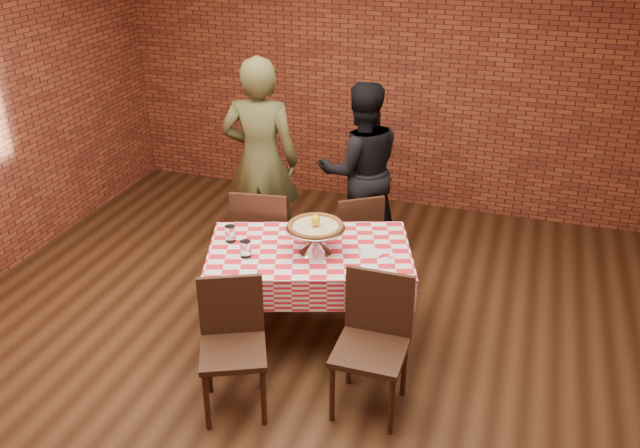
{
  "coord_description": "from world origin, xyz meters",
  "views": [
    {
      "loc": [
        1.5,
        -3.64,
        3.08
      ],
      "look_at": [
        0.18,
        0.45,
        0.93
      ],
      "focal_mm": 37.91,
      "sensor_mm": 36.0,
      "label": 1
    }
  ],
  "objects_px": {
    "water_glass_right": "(230,234)",
    "diner_black": "(361,170)",
    "water_glass_left": "(246,249)",
    "pizza": "(316,227)",
    "chair_near_right": "(370,350)",
    "condiment_caddy": "(313,223)",
    "table": "(310,294)",
    "pizza_stand": "(316,240)",
    "chair_near_left": "(233,352)",
    "chair_far_left": "(266,236)",
    "diner_olive": "(261,162)",
    "chair_far_right": "(353,237)"
  },
  "relations": [
    {
      "from": "table",
      "to": "water_glass_right",
      "type": "xyz_separation_m",
      "value": [
        -0.59,
        -0.06,
        0.44
      ]
    },
    {
      "from": "condiment_caddy",
      "to": "diner_olive",
      "type": "bearing_deg",
      "value": 110.1
    },
    {
      "from": "pizza",
      "to": "chair_near_right",
      "type": "bearing_deg",
      "value": -47.3
    },
    {
      "from": "pizza",
      "to": "chair_near_right",
      "type": "distance_m",
      "value": 0.96
    },
    {
      "from": "pizza_stand",
      "to": "water_glass_right",
      "type": "distance_m",
      "value": 0.64
    },
    {
      "from": "water_glass_right",
      "to": "chair_far_left",
      "type": "relative_size",
      "value": 0.13
    },
    {
      "from": "table",
      "to": "chair_far_right",
      "type": "relative_size",
      "value": 1.64
    },
    {
      "from": "diner_black",
      "to": "chair_near_left",
      "type": "bearing_deg",
      "value": 58.2
    },
    {
      "from": "chair_far_right",
      "to": "pizza",
      "type": "bearing_deg",
      "value": 53.48
    },
    {
      "from": "chair_far_right",
      "to": "pizza_stand",
      "type": "bearing_deg",
      "value": 53.48
    },
    {
      "from": "water_glass_left",
      "to": "chair_far_left",
      "type": "xyz_separation_m",
      "value": [
        -0.19,
        0.84,
        -0.35
      ]
    },
    {
      "from": "condiment_caddy",
      "to": "chair_near_left",
      "type": "xyz_separation_m",
      "value": [
        -0.14,
        -1.18,
        -0.38
      ]
    },
    {
      "from": "condiment_caddy",
      "to": "diner_olive",
      "type": "relative_size",
      "value": 0.07
    },
    {
      "from": "water_glass_left",
      "to": "pizza",
      "type": "bearing_deg",
      "value": 26.92
    },
    {
      "from": "condiment_caddy",
      "to": "chair_near_left",
      "type": "bearing_deg",
      "value": -120.0
    },
    {
      "from": "table",
      "to": "pizza",
      "type": "bearing_deg",
      "value": -18.99
    },
    {
      "from": "table",
      "to": "pizza",
      "type": "relative_size",
      "value": 3.6
    },
    {
      "from": "chair_near_left",
      "to": "diner_black",
      "type": "bearing_deg",
      "value": 60.62
    },
    {
      "from": "chair_near_right",
      "to": "chair_far_right",
      "type": "height_order",
      "value": "chair_near_right"
    },
    {
      "from": "condiment_caddy",
      "to": "chair_far_left",
      "type": "distance_m",
      "value": 0.7
    },
    {
      "from": "chair_near_left",
      "to": "diner_black",
      "type": "height_order",
      "value": "diner_black"
    },
    {
      "from": "water_glass_left",
      "to": "water_glass_right",
      "type": "bearing_deg",
      "value": 138.04
    },
    {
      "from": "water_glass_right",
      "to": "diner_olive",
      "type": "relative_size",
      "value": 0.07
    },
    {
      "from": "water_glass_left",
      "to": "chair_far_right",
      "type": "xyz_separation_m",
      "value": [
        0.48,
        1.11,
        -0.39
      ]
    },
    {
      "from": "diner_olive",
      "to": "pizza",
      "type": "bearing_deg",
      "value": 117.96
    },
    {
      "from": "chair_near_left",
      "to": "chair_far_left",
      "type": "height_order",
      "value": "chair_far_left"
    },
    {
      "from": "table",
      "to": "chair_near_right",
      "type": "relative_size",
      "value": 1.54
    },
    {
      "from": "pizza",
      "to": "water_glass_right",
      "type": "distance_m",
      "value": 0.66
    },
    {
      "from": "pizza_stand",
      "to": "chair_far_right",
      "type": "relative_size",
      "value": 0.49
    },
    {
      "from": "diner_black",
      "to": "water_glass_left",
      "type": "bearing_deg",
      "value": 50.46
    },
    {
      "from": "chair_near_left",
      "to": "chair_far_left",
      "type": "bearing_deg",
      "value": 79.57
    },
    {
      "from": "table",
      "to": "chair_near_right",
      "type": "bearing_deg",
      "value": -45.58
    },
    {
      "from": "chair_far_right",
      "to": "chair_near_left",
      "type": "bearing_deg",
      "value": 46.45
    },
    {
      "from": "chair_near_right",
      "to": "condiment_caddy",
      "type": "bearing_deg",
      "value": 127.01
    },
    {
      "from": "condiment_caddy",
      "to": "diner_olive",
      "type": "distance_m",
      "value": 1.1
    },
    {
      "from": "water_glass_left",
      "to": "chair_far_right",
      "type": "bearing_deg",
      "value": 66.48
    },
    {
      "from": "table",
      "to": "diner_black",
      "type": "distance_m",
      "value": 1.52
    },
    {
      "from": "table",
      "to": "pizza_stand",
      "type": "distance_m",
      "value": 0.48
    },
    {
      "from": "chair_far_left",
      "to": "chair_far_right",
      "type": "distance_m",
      "value": 0.73
    },
    {
      "from": "chair_near_left",
      "to": "chair_near_right",
      "type": "xyz_separation_m",
      "value": [
        0.82,
        0.27,
        0.02
      ]
    },
    {
      "from": "water_glass_right",
      "to": "diner_black",
      "type": "bearing_deg",
      "value": 69.08
    },
    {
      "from": "pizza",
      "to": "table",
      "type": "bearing_deg",
      "value": 161.01
    },
    {
      "from": "water_glass_right",
      "to": "chair_far_right",
      "type": "bearing_deg",
      "value": 53.73
    },
    {
      "from": "chair_far_right",
      "to": "diner_black",
      "type": "bearing_deg",
      "value": -113.86
    },
    {
      "from": "water_glass_right",
      "to": "chair_near_right",
      "type": "xyz_separation_m",
      "value": [
        1.2,
        -0.56,
        -0.36
      ]
    },
    {
      "from": "diner_black",
      "to": "table",
      "type": "bearing_deg",
      "value": 63.4
    },
    {
      "from": "pizza_stand",
      "to": "water_glass_right",
      "type": "xyz_separation_m",
      "value": [
        -0.64,
        -0.04,
        -0.03
      ]
    },
    {
      "from": "table",
      "to": "pizza",
      "type": "distance_m",
      "value": 0.58
    },
    {
      "from": "diner_olive",
      "to": "table",
      "type": "bearing_deg",
      "value": 116.7
    },
    {
      "from": "chair_near_right",
      "to": "diner_olive",
      "type": "xyz_separation_m",
      "value": [
        -1.43,
        1.71,
        0.46
      ]
    }
  ]
}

